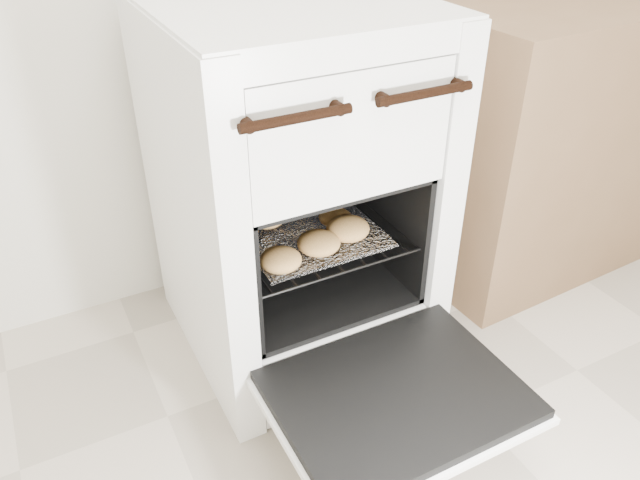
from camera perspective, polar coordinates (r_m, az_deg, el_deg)
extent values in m
cube|color=white|center=(1.55, -2.65, 4.53)|extent=(0.58, 0.62, 0.89)
cylinder|color=black|center=(1.09, -2.15, 11.06)|extent=(0.21, 0.02, 0.02)
cylinder|color=black|center=(1.23, 9.61, 13.07)|extent=(0.21, 0.02, 0.02)
cube|color=black|center=(1.35, 7.05, -13.81)|extent=(0.50, 0.39, 0.02)
cube|color=white|center=(1.36, 7.00, -14.31)|extent=(0.52, 0.41, 0.02)
cylinder|color=black|center=(1.46, -8.63, -1.25)|extent=(0.01, 0.41, 0.01)
cylinder|color=black|center=(1.62, 5.26, 2.53)|extent=(0.01, 0.41, 0.01)
cylinder|color=black|center=(1.39, 2.22, -2.99)|extent=(0.41, 0.01, 0.01)
cylinder|color=black|center=(1.68, -4.28, 3.81)|extent=(0.41, 0.01, 0.01)
cylinder|color=black|center=(1.47, -7.40, -0.92)|extent=(0.01, 0.39, 0.01)
cylinder|color=black|center=(1.49, -5.33, -0.35)|extent=(0.01, 0.39, 0.01)
cylinder|color=black|center=(1.51, -3.31, 0.20)|extent=(0.01, 0.39, 0.01)
cylinder|color=black|center=(1.53, -1.34, 0.74)|extent=(0.01, 0.39, 0.01)
cylinder|color=black|center=(1.55, 0.58, 1.26)|extent=(0.01, 0.39, 0.01)
cylinder|color=black|center=(1.58, 2.43, 1.77)|extent=(0.01, 0.39, 0.01)
cylinder|color=black|center=(1.60, 4.24, 2.25)|extent=(0.01, 0.39, 0.01)
cube|color=white|center=(1.51, -1.02, 0.58)|extent=(0.33, 0.29, 0.01)
ellipsoid|color=#E3A75B|center=(1.43, -0.12, -0.26)|extent=(0.14, 0.14, 0.05)
ellipsoid|color=#E3A75B|center=(1.54, 1.44, 2.06)|extent=(0.12, 0.12, 0.03)
ellipsoid|color=#E3A75B|center=(1.37, -3.63, -1.81)|extent=(0.11, 0.11, 0.04)
ellipsoid|color=#E3A75B|center=(1.48, 2.55, 1.07)|extent=(0.13, 0.13, 0.05)
ellipsoid|color=#E3A75B|center=(1.54, -4.91, 2.08)|extent=(0.12, 0.12, 0.04)
cube|color=brown|center=(2.07, 19.27, 8.93)|extent=(0.84, 0.58, 0.81)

